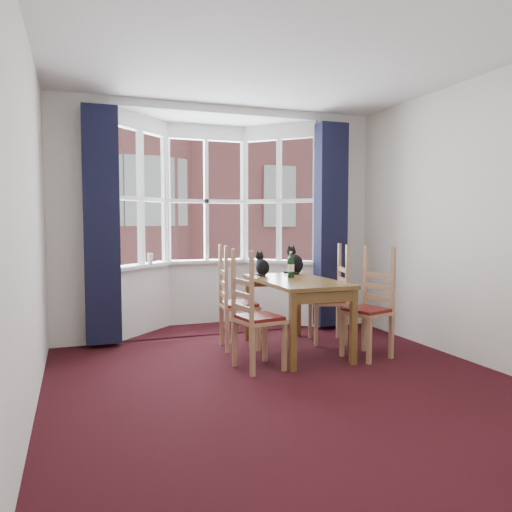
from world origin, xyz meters
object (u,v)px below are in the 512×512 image
chair_left_far (231,306)px  wine_bottle (291,266)px  chair_left_near (251,321)px  cat_left (262,266)px  candle_tall (150,259)px  cat_right (295,263)px  chair_right_near (373,311)px  dining_table (296,289)px  chair_right_far (335,301)px

chair_left_far → wine_bottle: wine_bottle is taller
chair_left_near → cat_left: bearing=63.6°
wine_bottle → candle_tall: 1.86m
chair_left_near → cat_right: 1.44m
cat_left → chair_left_far: bearing=-162.9°
chair_left_far → wine_bottle: size_ratio=3.16×
chair_right_near → dining_table: bearing=146.7°
chair_left_near → chair_right_far: same height
chair_left_far → chair_right_near: bearing=-31.8°
chair_right_far → wine_bottle: (-0.60, -0.08, 0.44)m
chair_left_far → chair_right_far: (1.23, -0.11, 0.00)m
chair_left_far → cat_right: size_ratio=2.65×
chair_right_far → cat_left: bearing=163.7°
chair_right_near → candle_tall: 2.80m
dining_table → chair_right_far: (0.62, 0.24, -0.21)m
chair_right_near → cat_left: (-0.88, 0.92, 0.42)m
cat_right → chair_right_far: bearing=-37.6°
wine_bottle → chair_right_far: bearing=7.4°
chair_left_near → chair_right_far: bearing=29.1°
chair_left_near → candle_tall: size_ratio=6.97×
chair_left_far → wine_bottle: 0.79m
cat_right → wine_bottle: (-0.21, -0.38, -0.00)m
chair_left_near → candle_tall: 2.08m
cat_left → cat_right: cat_right is taller
chair_left_near → candle_tall: (-0.66, 1.92, 0.46)m
dining_table → wine_bottle: size_ratio=4.80×
chair_left_near → wine_bottle: bearing=42.8°
chair_left_near → cat_right: size_ratio=2.65×
chair_right_near → cat_right: 1.17m
chair_right_far → candle_tall: 2.34m
cat_right → candle_tall: 1.81m
chair_left_far → candle_tall: candle_tall is taller
cat_left → candle_tall: bearing=139.7°
chair_right_far → wine_bottle: wine_bottle is taller
chair_right_near → wine_bottle: size_ratio=3.16×
chair_left_near → chair_left_far: size_ratio=1.00×
dining_table → wine_bottle: bearing=85.2°
candle_tall → chair_left_far: bearing=-56.2°
chair_left_far → chair_right_far: 1.23m
chair_right_far → cat_right: 0.66m
chair_right_far → chair_left_far: bearing=174.7°
chair_left_far → chair_right_far: bearing=-5.3°
wine_bottle → candle_tall: (-1.35, 1.28, 0.03)m
chair_right_far → cat_left: (-0.82, 0.24, 0.42)m
chair_right_far → chair_left_near: bearing=-150.9°
chair_left_far → cat_left: (0.41, 0.13, 0.42)m
cat_right → wine_bottle: size_ratio=1.20×
dining_table → chair_left_far: 0.74m
dining_table → chair_right_near: (0.67, -0.44, -0.21)m
chair_left_near → cat_right: bearing=48.3°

